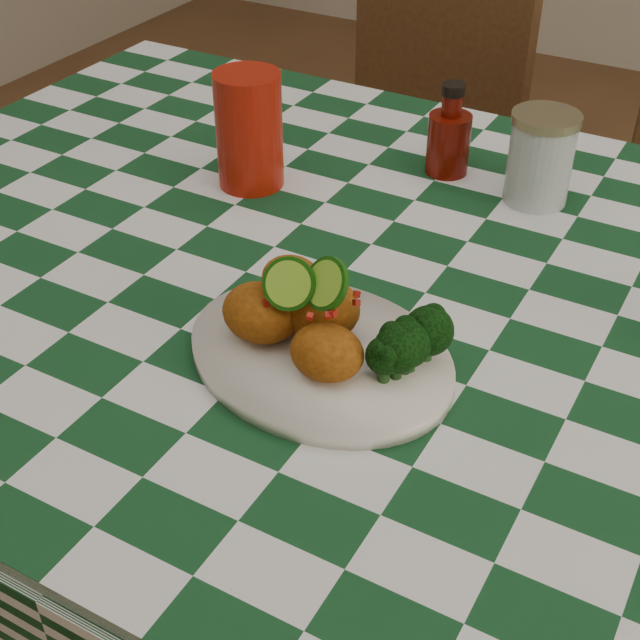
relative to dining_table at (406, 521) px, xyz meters
The scene contains 8 objects.
dining_table is the anchor object (origin of this frame).
plate 0.44m from the dining_table, 104.36° to the right, with size 0.29×0.23×0.02m, color white, non-canonical shape.
fried_chicken_pile 0.49m from the dining_table, 106.22° to the right, with size 0.16×0.12×0.10m, color #A2540F, non-canonical shape.
broccoli_side 0.47m from the dining_table, 72.04° to the right, with size 0.08×0.08×0.06m, color black, non-canonical shape.
red_tumbler 0.59m from the dining_table, 158.25° to the left, with size 0.09×0.09×0.16m, color #9C1608.
ketchup_bottle 0.55m from the dining_table, 108.58° to the left, with size 0.06×0.06×0.13m, color #5E0D04, non-canonical shape.
mason_jar 0.53m from the dining_table, 82.24° to the left, with size 0.09×0.09×0.12m, color #B2BCBA, non-canonical shape.
wooden_chair_left 0.85m from the dining_table, 117.92° to the left, with size 0.41×0.42×0.89m, color #472814, non-canonical shape.
Camera 1 is at (0.31, -0.80, 1.37)m, focal length 50.00 mm.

